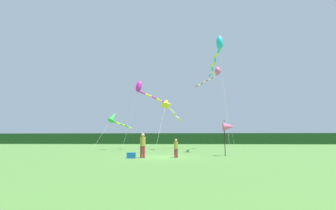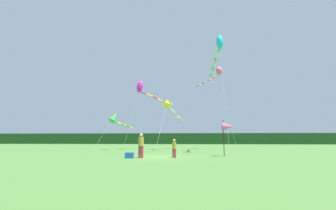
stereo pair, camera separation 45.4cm
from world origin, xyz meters
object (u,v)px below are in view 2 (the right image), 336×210
Objects in this scene: cooler_box at (129,155)px; kite_yellow at (169,105)px; kite_magenta at (143,89)px; banner_flag_pole at (228,127)px; kite_rainbow at (217,73)px; kite_green at (115,118)px; kite_cyan at (218,47)px; person_child at (174,147)px; person_adult at (141,144)px.

cooler_box is 14.73m from kite_yellow.
cooler_box is 0.06× the size of kite_magenta.
kite_rainbow reaches higher than banner_flag_pole.
kite_magenta is at bearing -168.77° from kite_rainbow.
kite_rainbow reaches higher than kite_green.
kite_yellow is (-5.56, 11.07, 3.46)m from banner_flag_pole.
kite_rainbow is 8.54m from kite_cyan.
kite_rainbow is (8.32, 15.59, 10.36)m from cooler_box.
kite_green reaches higher than person_child.
kite_yellow is at bearing 96.25° from person_child.
person_adult is 14.18m from kite_green.
kite_yellow is (0.95, 13.28, 4.78)m from person_adult.
kite_yellow is at bearing 6.27° from kite_green.
kite_yellow is at bearing -1.00° from kite_magenta.
kite_rainbow is (10.06, 2.00, 2.61)m from kite_magenta.
kite_yellow is 10.00m from kite_cyan.
person_adult reaches higher than cooler_box.
person_adult is at bearing -116.25° from kite_rainbow.
kite_green is 0.49× the size of kite_rainbow.
banner_flag_pole is 16.25m from kite_green.
kite_yellow is 1.96× the size of kite_green.
kite_yellow is at bearing 116.69° from banner_flag_pole.
kite_yellow is 1.21× the size of kite_magenta.
banner_flag_pole is 15.40m from kite_magenta.
kite_magenta is at bearing 129.01° from banner_flag_pole.
person_adult is 14.14m from kite_yellow.
kite_rainbow is (5.20, 14.93, 9.82)m from person_child.
kite_magenta reaches higher than person_adult.
banner_flag_pole is at bearing 18.74° from person_adult.
cooler_box is 14.79m from kite_cyan.
kite_green is (-5.92, 12.52, 3.06)m from person_adult.
person_adult is 0.62× the size of banner_flag_pole.
kite_green is 0.62× the size of kite_magenta.
kite_rainbow is at bearing 70.78° from person_child.
person_adult is 2.95× the size of cooler_box.
kite_rainbow is at bearing 84.02° from kite_cyan.
kite_magenta is at bearing 179.00° from kite_yellow.
banner_flag_pole is at bearing -94.58° from kite_rainbow.
person_child is 0.24× the size of kite_green.
banner_flag_pole is 0.26× the size of kite_yellow.
cooler_box is 0.05× the size of kite_cyan.
cooler_box is (-3.11, -0.67, -0.54)m from person_child.
cooler_box is at bearing -82.68° from kite_magenta.
kite_cyan is (-0.89, -8.49, 0.27)m from kite_rainbow.
banner_flag_pole is 0.25× the size of kite_rainbow.
kite_cyan is at bearing 43.73° from cooler_box.
person_adult is 0.31× the size of kite_green.
person_child is (2.36, 0.40, -0.23)m from person_adult.
kite_cyan is at bearing 88.01° from banner_flag_pole.
kite_rainbow reaches higher than cooler_box.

